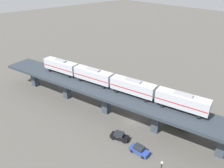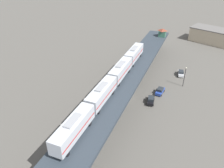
% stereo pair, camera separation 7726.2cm
% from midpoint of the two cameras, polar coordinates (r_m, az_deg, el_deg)
% --- Properties ---
extents(ground_plane, '(400.00, 400.00, 0.00)m').
position_cam_midpoint_polar(ground_plane, '(49.39, -28.02, -21.91)').
color(ground_plane, '#4C4944').
extents(elevated_viaduct, '(30.69, 91.25, 7.25)m').
position_cam_midpoint_polar(elevated_viaduct, '(44.91, -30.19, -17.03)').
color(elevated_viaduct, '#283039').
rests_on(elevated_viaduct, ground).
extents(subway_train, '(14.92, 48.97, 4.45)m').
position_cam_midpoint_polar(subway_train, '(41.62, -40.46, -18.57)').
color(subway_train, '#ADB2BA').
rests_on(subway_train, elevated_viaduct).
extents(signal_hut, '(3.91, 3.91, 3.40)m').
position_cam_midpoint_polar(signal_hut, '(67.03, -3.80, 6.52)').
color(signal_hut, '#33604C').
rests_on(signal_hut, elevated_viaduct).
extents(street_car_silver, '(3.49, 4.75, 1.89)m').
position_cam_midpoint_polar(street_car_silver, '(53.32, -1.23, -11.10)').
color(street_car_silver, '#B7BABF').
rests_on(street_car_silver, ground).
extents(street_car_black, '(3.34, 4.75, 1.89)m').
position_cam_midpoint_polar(street_car_black, '(44.75, -20.66, -24.85)').
color(street_car_black, black).
rests_on(street_car_black, ground).
extents(street_car_blue, '(2.40, 4.60, 1.89)m').
position_cam_midpoint_polar(street_car_blue, '(46.53, -14.21, -20.46)').
color(street_car_blue, '#233D93').
rests_on(street_car_blue, ground).
extents(delivery_truck, '(3.62, 7.50, 3.20)m').
position_cam_midpoint_polar(delivery_truck, '(55.82, -24.40, -11.10)').
color(delivery_truck, '#333338').
rests_on(delivery_truck, ground).
extents(street_lamp, '(0.44, 0.44, 6.94)m').
position_cam_midpoint_polar(street_lamp, '(45.77, -3.08, -14.38)').
color(street_lamp, black).
rests_on(street_lamp, ground).
extents(warehouse_building, '(29.38, 12.81, 6.80)m').
position_cam_midpoint_polar(warehouse_building, '(82.53, 18.63, 5.46)').
color(warehouse_building, tan).
rests_on(warehouse_building, ground).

